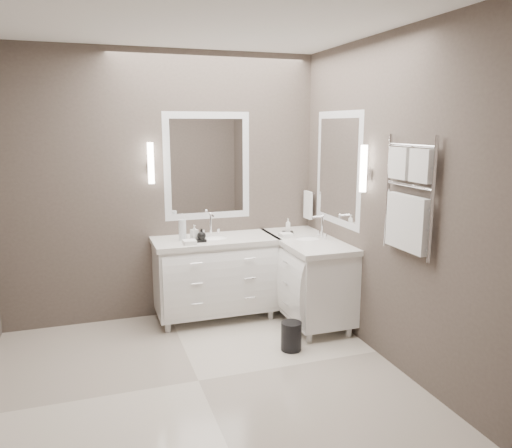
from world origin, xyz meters
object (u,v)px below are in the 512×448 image
object	(u,v)px
vanity_back	(215,273)
towel_ladder	(408,203)
vanity_right	(307,274)
waste_bin	(291,336)

from	to	relation	value
vanity_back	towel_ladder	xyz separation A→B (m)	(1.10, -1.63, 0.91)
vanity_right	waste_bin	bearing A→B (deg)	-124.27
vanity_right	towel_ladder	bearing A→B (deg)	-80.16
vanity_back	towel_ladder	size ratio (longest dim) A/B	1.38
vanity_right	waste_bin	world-z (taller)	vanity_right
waste_bin	vanity_back	bearing A→B (deg)	115.38
towel_ladder	waste_bin	size ratio (longest dim) A/B	3.49
vanity_back	towel_ladder	bearing A→B (deg)	-55.90
vanity_back	waste_bin	distance (m)	1.11
towel_ladder	waste_bin	distance (m)	1.57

